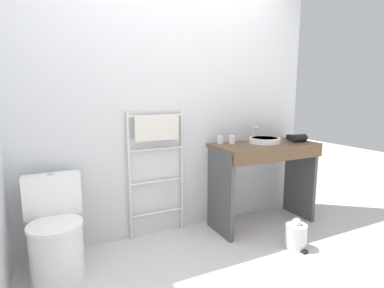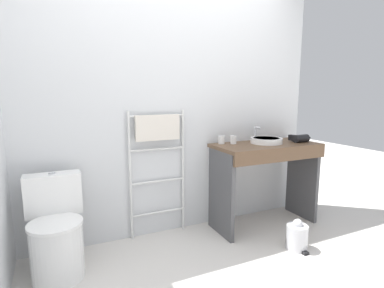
{
  "view_description": "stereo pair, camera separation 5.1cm",
  "coord_description": "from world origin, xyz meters",
  "px_view_note": "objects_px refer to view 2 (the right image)",
  "views": [
    {
      "loc": [
        -1.11,
        -1.39,
        1.36
      ],
      "look_at": [
        -0.06,
        0.77,
        0.96
      ],
      "focal_mm": 28.0,
      "sensor_mm": 36.0,
      "label": 1
    },
    {
      "loc": [
        -1.06,
        -1.41,
        1.36
      ],
      "look_at": [
        -0.06,
        0.77,
        0.96
      ],
      "focal_mm": 28.0,
      "sensor_mm": 36.0,
      "label": 2
    }
  ],
  "objects_px": {
    "cup_near_wall": "(221,140)",
    "trash_bin": "(297,236)",
    "sink_basin": "(266,140)",
    "hair_dryer": "(301,138)",
    "towel_radiator": "(158,145)",
    "toilet": "(56,235)",
    "cup_near_edge": "(233,140)"
  },
  "relations": [
    {
      "from": "towel_radiator",
      "to": "sink_basin",
      "type": "xyz_separation_m",
      "value": [
        1.09,
        -0.22,
        -0.0
      ]
    },
    {
      "from": "towel_radiator",
      "to": "trash_bin",
      "type": "relative_size",
      "value": 4.34
    },
    {
      "from": "cup_near_wall",
      "to": "cup_near_edge",
      "type": "height_order",
      "value": "same"
    },
    {
      "from": "cup_near_edge",
      "to": "sink_basin",
      "type": "bearing_deg",
      "value": -18.37
    },
    {
      "from": "towel_radiator",
      "to": "sink_basin",
      "type": "bearing_deg",
      "value": -11.17
    },
    {
      "from": "cup_near_wall",
      "to": "hair_dryer",
      "type": "relative_size",
      "value": 0.37
    },
    {
      "from": "sink_basin",
      "to": "trash_bin",
      "type": "distance_m",
      "value": 0.96
    },
    {
      "from": "toilet",
      "to": "towel_radiator",
      "type": "xyz_separation_m",
      "value": [
        0.91,
        0.3,
        0.58
      ]
    },
    {
      "from": "sink_basin",
      "to": "cup_near_edge",
      "type": "distance_m",
      "value": 0.35
    },
    {
      "from": "towel_radiator",
      "to": "trash_bin",
      "type": "height_order",
      "value": "towel_radiator"
    },
    {
      "from": "trash_bin",
      "to": "cup_near_edge",
      "type": "bearing_deg",
      "value": 110.4
    },
    {
      "from": "hair_dryer",
      "to": "trash_bin",
      "type": "relative_size",
      "value": 0.79
    },
    {
      "from": "towel_radiator",
      "to": "trash_bin",
      "type": "xyz_separation_m",
      "value": [
        1.01,
        -0.78,
        -0.77
      ]
    },
    {
      "from": "cup_near_wall",
      "to": "trash_bin",
      "type": "distance_m",
      "value": 1.13
    },
    {
      "from": "cup_near_wall",
      "to": "trash_bin",
      "type": "bearing_deg",
      "value": -63.79
    },
    {
      "from": "towel_radiator",
      "to": "trash_bin",
      "type": "distance_m",
      "value": 1.5
    },
    {
      "from": "toilet",
      "to": "cup_near_wall",
      "type": "xyz_separation_m",
      "value": [
        1.57,
        0.25,
        0.59
      ]
    },
    {
      "from": "sink_basin",
      "to": "trash_bin",
      "type": "bearing_deg",
      "value": -97.73
    },
    {
      "from": "sink_basin",
      "to": "hair_dryer",
      "type": "distance_m",
      "value": 0.39
    },
    {
      "from": "cup_near_wall",
      "to": "cup_near_edge",
      "type": "bearing_deg",
      "value": -26.23
    },
    {
      "from": "toilet",
      "to": "trash_bin",
      "type": "distance_m",
      "value": 1.99
    },
    {
      "from": "cup_near_wall",
      "to": "trash_bin",
      "type": "height_order",
      "value": "cup_near_wall"
    },
    {
      "from": "toilet",
      "to": "hair_dryer",
      "type": "distance_m",
      "value": 2.45
    },
    {
      "from": "toilet",
      "to": "cup_near_edge",
      "type": "height_order",
      "value": "cup_near_edge"
    },
    {
      "from": "towel_radiator",
      "to": "cup_near_edge",
      "type": "distance_m",
      "value": 0.77
    },
    {
      "from": "cup_near_edge",
      "to": "hair_dryer",
      "type": "xyz_separation_m",
      "value": [
        0.7,
        -0.2,
        -0.0
      ]
    },
    {
      "from": "towel_radiator",
      "to": "hair_dryer",
      "type": "distance_m",
      "value": 1.5
    },
    {
      "from": "sink_basin",
      "to": "cup_near_wall",
      "type": "xyz_separation_m",
      "value": [
        -0.44,
        0.16,
        0.01
      ]
    },
    {
      "from": "toilet",
      "to": "towel_radiator",
      "type": "height_order",
      "value": "towel_radiator"
    },
    {
      "from": "towel_radiator",
      "to": "hair_dryer",
      "type": "xyz_separation_m",
      "value": [
        1.47,
        -0.31,
        0.01
      ]
    },
    {
      "from": "cup_near_wall",
      "to": "cup_near_edge",
      "type": "xyz_separation_m",
      "value": [
        0.11,
        -0.05,
        0.0
      ]
    },
    {
      "from": "hair_dryer",
      "to": "trash_bin",
      "type": "height_order",
      "value": "hair_dryer"
    }
  ]
}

